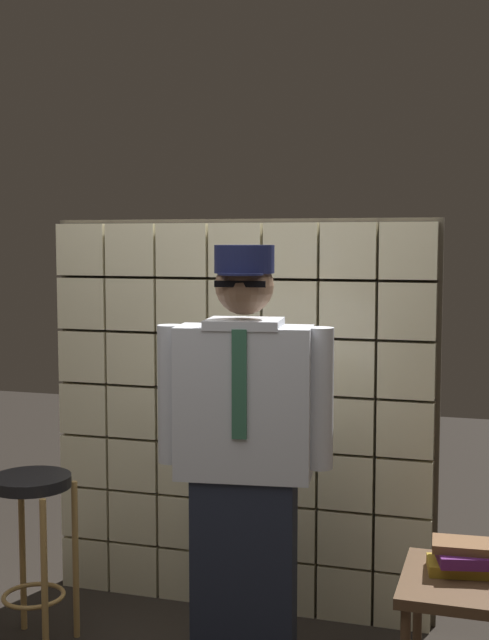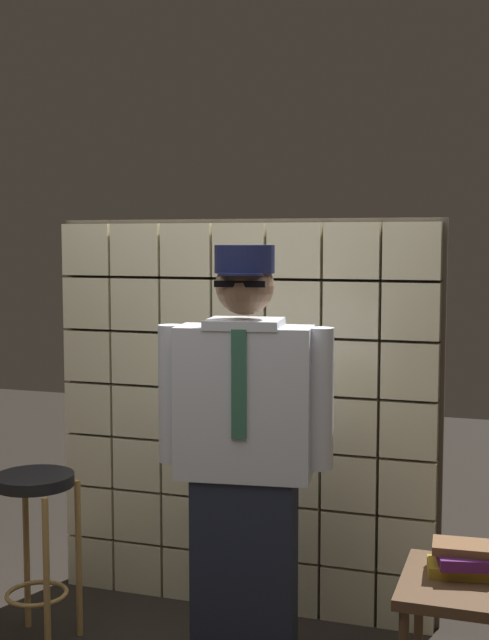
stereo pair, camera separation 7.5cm
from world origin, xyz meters
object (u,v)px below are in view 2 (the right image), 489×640
standing_person (245,459)px  book_stack (464,560)px  bar_stool (35,518)px  side_table (474,599)px

standing_person → book_stack: size_ratio=6.34×
bar_stool → book_stack: bar_stool is taller
standing_person → book_stack: 0.90m
standing_person → bar_stool: (-0.96, 0.02, -0.34)m
standing_person → bar_stool: 1.01m
standing_person → side_table: size_ratio=3.33×
standing_person → book_stack: bearing=-3.5°
bar_stool → side_table: (1.83, -0.01, -0.11)m
bar_stool → book_stack: size_ratio=2.75×
standing_person → side_table: standing_person is taller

